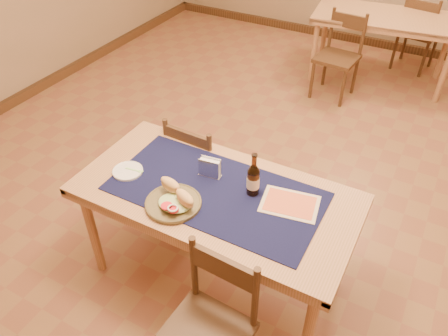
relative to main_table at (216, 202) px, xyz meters
The scene contains 15 objects.
room 1.08m from the main_table, 90.00° to the left, with size 6.04×7.04×2.84m.
main_table is the anchor object (origin of this frame).
placemat 0.09m from the main_table, ahead, with size 1.20×0.60×0.01m, color #0E1135.
baseboard 1.01m from the main_table, 90.00° to the left, with size 6.00×7.00×0.10m.
back_table 3.32m from the main_table, 85.73° to the left, with size 1.60×0.94×0.75m.
chair_main_far 0.65m from the main_table, 129.65° to the left, with size 0.42×0.42×0.87m.
chair_main_near 0.70m from the main_table, 63.98° to the right, with size 0.42×0.42×0.87m.
chair_back_near 2.76m from the main_table, 91.46° to the left, with size 0.44×0.44×0.88m.
chair_back_far 3.84m from the main_table, 81.63° to the left, with size 0.47×0.47×0.88m.
sandwich_plate 0.28m from the main_table, 124.23° to the right, with size 0.31×0.31×0.12m.
side_plate 0.56m from the main_table, 169.37° to the right, with size 0.18×0.18×0.02m.
fork 0.51m from the main_table, behind, with size 0.11×0.03×0.00m.
beer_bottle 0.28m from the main_table, 23.83° to the left, with size 0.07×0.07×0.27m.
napkin_holder 0.20m from the main_table, 132.85° to the left, with size 0.14×0.06×0.12m.
menu_card 0.43m from the main_table, 13.39° to the left, with size 0.34×0.28×0.01m.
Camera 1 is at (0.91, -2.39, 2.41)m, focal length 35.00 mm.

